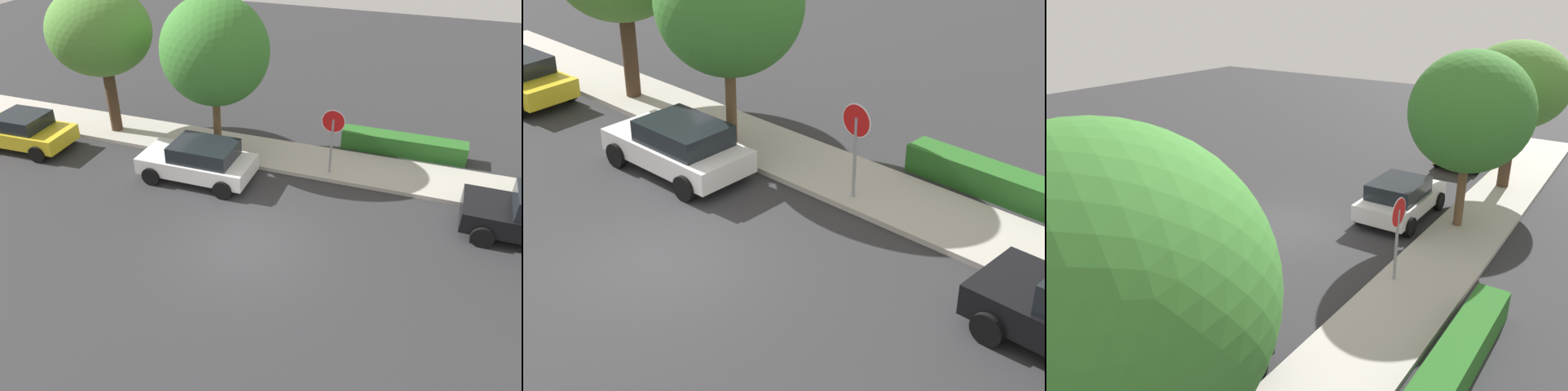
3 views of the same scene
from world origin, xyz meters
The scene contains 10 objects.
ground_plane centered at (0.00, 0.00, 0.00)m, with size 60.00×60.00×0.00m, color #2D2D30.
sidewalk_curb centered at (0.00, 5.27, 0.07)m, with size 32.00×2.27×0.14m, color #B2ADA3.
stop_sign centered at (1.34, 4.61, 1.70)m, with size 0.80×0.08×2.46m.
parked_car_white centered at (-2.80, 2.85, 0.73)m, with size 3.86×2.03×1.39m.
parked_car_black centered at (7.82, 3.07, 0.76)m, with size 4.15×2.04×1.51m.
parked_car_yellow centered at (-10.21, 2.73, 0.70)m, with size 3.95×2.08×1.37m.
street_tree_near_corner centered at (-2.95, 4.85, 3.88)m, with size 3.76×3.76×5.74m.
street_tree_mid_block centered at (9.78, 4.90, 4.19)m, with size 3.92×3.92×6.08m.
street_tree_far centered at (-7.67, 5.05, 4.06)m, with size 3.83×3.83×5.72m.
front_yard_hedge centered at (3.55, 7.15, 0.36)m, with size 4.56×0.76×0.72m.
Camera 3 is at (12.36, 9.35, 7.15)m, focal length 35.00 mm.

